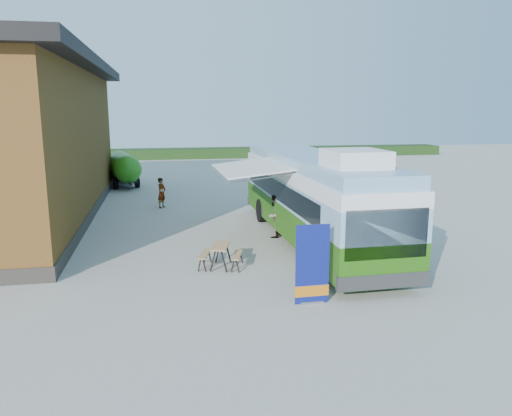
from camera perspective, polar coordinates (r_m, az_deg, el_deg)
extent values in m
plane|color=#BCB7AD|center=(16.58, 0.73, -7.05)|extent=(100.00, 100.00, 0.00)
cube|color=brown|center=(26.50, -27.06, 6.38)|extent=(8.00, 20.00, 7.00)
cube|color=#332D28|center=(26.91, -26.44, -0.52)|extent=(8.10, 20.10, 0.50)
cube|color=#264419|center=(54.77, 0.97, 6.41)|extent=(40.00, 3.00, 1.00)
cube|color=#2E7213|center=(19.98, 6.42, -1.05)|extent=(2.91, 12.94, 1.18)
cube|color=#81ABC9|center=(19.77, 6.48, 1.99)|extent=(2.91, 12.94, 0.97)
cube|color=black|center=(19.91, 2.35, 2.12)|extent=(0.23, 10.74, 0.75)
cube|color=black|center=(20.72, 9.53, 2.34)|extent=(0.23, 10.74, 0.75)
cube|color=white|center=(19.67, 6.53, 4.08)|extent=(2.91, 12.94, 0.48)
cube|color=#81ABC9|center=(19.62, 6.56, 5.40)|extent=(2.74, 12.72, 0.43)
cube|color=white|center=(15.77, 11.28, 5.57)|extent=(1.75, 1.96, 0.54)
cube|color=black|center=(13.99, 14.71, -2.91)|extent=(2.42, 0.10, 1.40)
cube|color=#2D2D2D|center=(14.41, 14.35, -8.05)|extent=(2.74, 0.25, 0.43)
cube|color=#2D2D2D|center=(26.06, 2.04, 0.97)|extent=(2.74, 0.25, 0.43)
cylinder|color=black|center=(15.77, 7.02, -6.07)|extent=(0.34, 1.08, 1.07)
cylinder|color=black|center=(16.70, 15.03, -5.39)|extent=(0.34, 1.08, 1.07)
cylinder|color=black|center=(23.30, 0.65, -0.27)|extent=(0.34, 1.08, 1.07)
cylinder|color=black|center=(23.93, 6.38, -0.03)|extent=(0.34, 1.08, 1.07)
cube|color=white|center=(19.26, -0.17, 4.28)|extent=(2.86, 4.52, 0.34)
cube|color=#A5A8AD|center=(19.56, 3.86, 4.94)|extent=(0.23, 4.77, 0.15)
cylinder|color=#A5A8AD|center=(17.39, 1.13, 3.18)|extent=(2.88, 0.10, 0.35)
cylinder|color=#A5A8AD|center=(21.15, -1.23, 4.65)|extent=(2.88, 0.10, 0.35)
cube|color=navy|center=(13.58, 6.46, -6.43)|extent=(0.94, 0.05, 2.21)
cube|color=#CB6C13|center=(13.83, 6.39, -9.39)|extent=(0.96, 0.05, 0.31)
cube|color=#A5A8AD|center=(13.95, 6.36, -10.63)|extent=(0.67, 0.19, 0.07)
cylinder|color=#A5A8AD|center=(13.60, 6.43, -6.40)|extent=(0.02, 0.02, 2.21)
cube|color=#AD7B52|center=(16.64, -4.05, -4.33)|extent=(0.80, 1.28, 0.04)
cube|color=#AD7B52|center=(16.82, -5.88, -5.25)|extent=(0.57, 1.21, 0.04)
cube|color=#AD7B52|center=(16.65, -2.17, -5.37)|extent=(0.57, 1.21, 0.04)
cube|color=black|center=(16.31, -4.93, -6.06)|extent=(0.06, 0.06, 0.73)
cube|color=black|center=(16.25, -3.69, -6.10)|extent=(0.06, 0.06, 0.73)
cube|color=black|center=(17.25, -4.36, -5.07)|extent=(0.06, 0.06, 0.73)
cube|color=black|center=(17.19, -3.18, -5.11)|extent=(0.06, 0.06, 0.73)
imported|color=#999999|center=(27.00, -10.73, 1.72)|extent=(0.64, 0.70, 1.61)
imported|color=#999999|center=(20.43, 2.17, -0.93)|extent=(1.09, 1.09, 1.78)
cylinder|color=#2D8A19|center=(35.26, -14.94, 4.66)|extent=(2.58, 4.28, 1.80)
sphere|color=#2D8A19|center=(33.29, -14.46, 4.30)|extent=(1.80, 1.80, 1.80)
sphere|color=#2D8A19|center=(37.23, -15.38, 4.97)|extent=(1.80, 1.80, 1.80)
cube|color=black|center=(35.35, -14.88, 3.37)|extent=(2.04, 4.35, 0.20)
cube|color=black|center=(32.81, -14.23, 2.72)|extent=(0.36, 1.20, 0.10)
cylinder|color=black|center=(34.11, -15.74, 2.79)|extent=(0.41, 0.83, 0.80)
cylinder|color=black|center=(34.30, -13.43, 2.95)|extent=(0.41, 0.83, 0.80)
cylinder|color=black|center=(36.47, -16.22, 3.30)|extent=(0.41, 0.83, 0.80)
cylinder|color=black|center=(36.65, -14.05, 3.45)|extent=(0.41, 0.83, 0.80)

